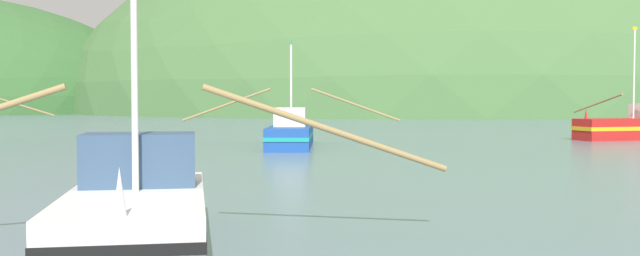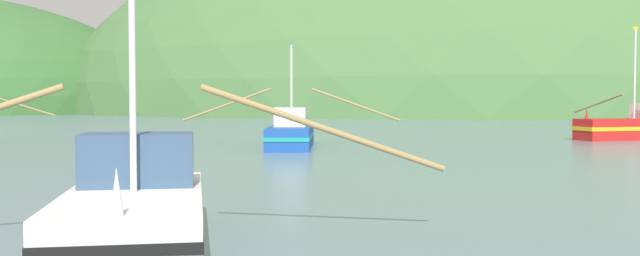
{
  "view_description": "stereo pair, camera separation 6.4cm",
  "coord_description": "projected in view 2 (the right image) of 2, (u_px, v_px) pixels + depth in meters",
  "views": [
    {
      "loc": [
        -9.41,
        3.23,
        2.64
      ],
      "look_at": [
        -2.86,
        33.1,
        1.4
      ],
      "focal_mm": 40.65,
      "sensor_mm": 36.0,
      "label": 1
    },
    {
      "loc": [
        -9.35,
        3.22,
        2.64
      ],
      "look_at": [
        -2.86,
        33.1,
        1.4
      ],
      "focal_mm": 40.65,
      "sensor_mm": 36.0,
      "label": 2
    }
  ],
  "objects": [
    {
      "name": "hill_far_left",
      "position": [
        470.0,
        111.0,
        160.16
      ],
      "size": [
        172.1,
        137.68,
        81.43
      ],
      "primitive_type": "ellipsoid",
      "color": "#47703D",
      "rests_on": "ground"
    },
    {
      "name": "fishing_boat_red",
      "position": [
        635.0,
        127.0,
        46.57
      ],
      "size": [
        7.94,
        11.98,
        7.26
      ],
      "rotation": [
        0.0,
        0.0,
        3.22
      ],
      "color": "red",
      "rests_on": "ground"
    },
    {
      "name": "fishing_boat_white",
      "position": [
        135.0,
        208.0,
        13.19
      ],
      "size": [
        11.71,
        6.47,
        5.17
      ],
      "rotation": [
        0.0,
        0.0,
        4.67
      ],
      "color": "white",
      "rests_on": "ground"
    },
    {
      "name": "fishing_boat_blue",
      "position": [
        291.0,
        134.0,
        39.59
      ],
      "size": [
        11.66,
        9.08,
        5.84
      ],
      "rotation": [
        0.0,
        0.0,
        1.34
      ],
      "color": "#19479E",
      "rests_on": "ground"
    }
  ]
}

